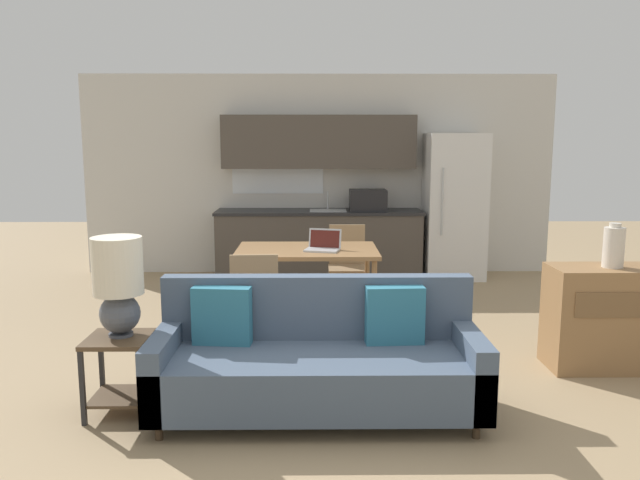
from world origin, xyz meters
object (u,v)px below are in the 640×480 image
Objects in this scene: dining_table at (307,256)px; table_lamp at (118,281)px; credenza at (611,318)px; laptop at (323,245)px; side_table at (119,363)px; refrigerator at (454,206)px; couch at (317,362)px; vase at (614,247)px; dining_chair_far_right at (347,262)px; dining_chair_near_left at (255,298)px.

dining_table is 2.05× the size of table_lamp.
credenza is 2.58m from laptop.
side_table is 0.55m from table_lamp.
table_lamp is at bearing -111.64° from laptop.
refrigerator reaches higher than couch.
couch is 2.55m from vase.
dining_table is at bearing 154.02° from credenza.
refrigerator is 1.94× the size of credenza.
laptop is (-2.29, 1.12, 0.41)m from credenza.
couch reaches higher than side_table.
dining_table is 2.34m from table_lamp.
laptop is at bearing 53.94° from table_lamp.
refrigerator is at bearing 66.24° from couch.
vase is (3.67, 0.80, 0.64)m from side_table.
dining_chair_far_right is at bearing -136.16° from refrigerator.
dining_chair_near_left is at bearing 172.73° from credenza.
table_lamp is 0.68× the size of credenza.
dining_chair_far_right is at bearing -121.74° from dining_chair_near_left.
vase is 2.84m from dining_chair_far_right.
refrigerator is at bearing 44.20° from dining_chair_far_right.
credenza is 0.58m from vase.
dining_table reaches higher than side_table.
vase reaches higher than dining_chair_near_left.
side_table is at bearing 52.93° from dining_chair_near_left.
vase is 0.40× the size of dining_chair_near_left.
table_lamp is at bearing -167.99° from credenza.
table_lamp is (-3.16, -4.17, -0.05)m from refrigerator.
couch is 1.43m from table_lamp.
credenza reaches higher than side_table.
dining_chair_far_right is 0.94m from laptop.
laptop is (0.07, 1.92, 0.47)m from couch.
dining_chair_near_left is at bearing -117.81° from dining_table.
side_table is (-3.17, -4.20, -0.60)m from refrigerator.
dining_table is 3.68× the size of laptop.
dining_chair_far_right reaches higher than credenza.
side_table is 2.44m from laptop.
refrigerator is at bearing 98.34° from vase.
dining_table is at bearing -131.33° from refrigerator.
dining_table is 2.73m from vase.
couch is 2.43× the size of dining_chair_near_left.
dining_chair_near_left is at bearing 172.42° from vase.
couch is (-1.84, -4.18, -0.61)m from refrigerator.
refrigerator reaches higher than table_lamp.
vase is 2.93m from dining_chair_near_left.
couch is at bearing -0.53° from table_lamp.
dining_chair_near_left is at bearing 55.82° from side_table.
side_table is at bearing -167.67° from vase.
table_lamp reaches higher than couch.
table_lamp reaches higher than dining_chair_far_right.
dining_chair_far_right is at bearing 135.76° from credenza.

